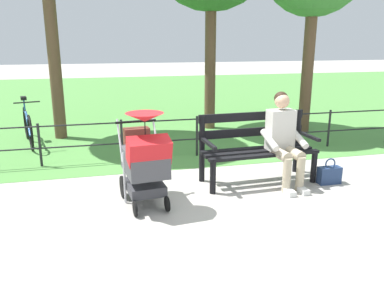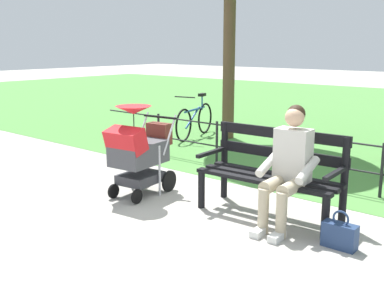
% 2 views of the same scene
% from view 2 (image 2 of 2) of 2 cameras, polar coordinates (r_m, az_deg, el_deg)
% --- Properties ---
extents(ground_plane, '(60.00, 60.00, 0.00)m').
position_cam_2_polar(ground_plane, '(5.55, 4.46, -7.65)').
color(ground_plane, '#ADA89E').
extents(park_bench, '(1.62, 0.67, 0.96)m').
position_cam_2_polar(park_bench, '(5.22, 9.91, -3.03)').
color(park_bench, black).
rests_on(park_bench, ground).
extents(person_on_bench, '(0.55, 0.74, 1.28)m').
position_cam_2_polar(person_on_bench, '(4.85, 11.76, -2.42)').
color(person_on_bench, tan).
rests_on(person_on_bench, ground).
extents(stroller, '(0.59, 0.93, 1.15)m').
position_cam_2_polar(stroller, '(5.81, -6.62, -0.69)').
color(stroller, black).
rests_on(stroller, ground).
extents(handbag, '(0.32, 0.14, 0.37)m').
position_cam_2_polar(handbag, '(4.63, 17.74, -10.63)').
color(handbag, navy).
rests_on(handbag, ground).
extents(park_fence, '(7.68, 0.04, 0.70)m').
position_cam_2_polar(park_fence, '(6.53, 14.06, -1.11)').
color(park_fence, black).
rests_on(park_fence, ground).
extents(bicycle, '(0.54, 1.62, 0.89)m').
position_cam_2_polar(bicycle, '(9.52, 0.37, 2.99)').
color(bicycle, black).
rests_on(bicycle, ground).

